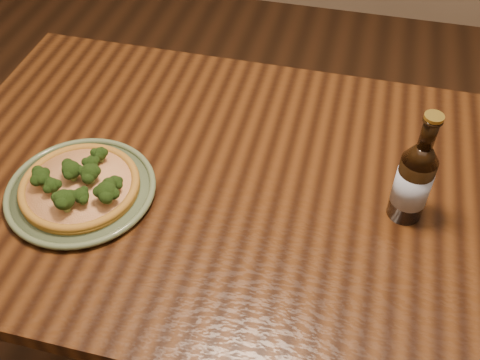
% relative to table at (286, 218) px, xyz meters
% --- Properties ---
extents(table, '(1.60, 0.90, 0.75)m').
position_rel_table_xyz_m(table, '(0.00, 0.00, 0.00)').
color(table, '#3F210D').
rests_on(table, ground).
extents(plate, '(0.32, 0.32, 0.02)m').
position_rel_table_xyz_m(plate, '(-0.43, -0.12, 0.10)').
color(plate, '#586948').
rests_on(plate, table).
extents(pizza, '(0.25, 0.25, 0.07)m').
position_rel_table_xyz_m(pizza, '(-0.43, -0.12, 0.12)').
color(pizza, '#AA7726').
rests_on(pizza, plate).
extents(beer_bottle, '(0.07, 0.07, 0.26)m').
position_rel_table_xyz_m(beer_bottle, '(0.24, -0.01, 0.19)').
color(beer_bottle, black).
rests_on(beer_bottle, table).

